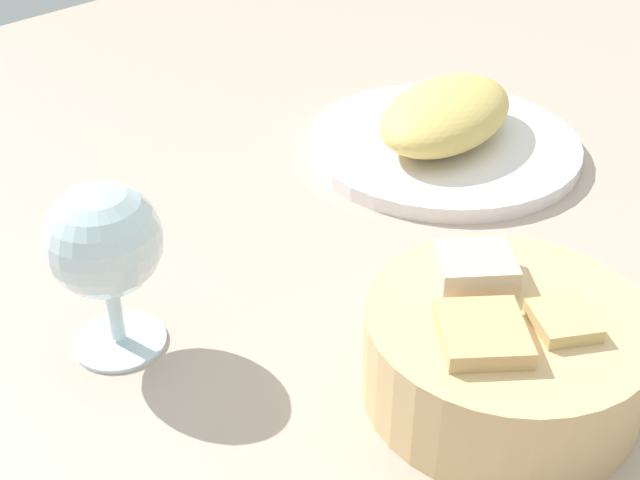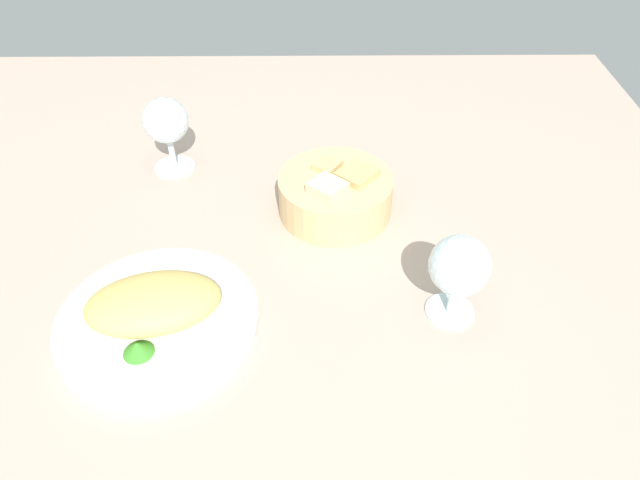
# 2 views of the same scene
# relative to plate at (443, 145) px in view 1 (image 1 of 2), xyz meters

# --- Properties ---
(ground_plane) EXTENTS (1.40, 1.40, 0.02)m
(ground_plane) POSITION_rel_plate_xyz_m (0.14, 0.09, -0.02)
(ground_plane) COLOR #B89F8F
(plate) EXTENTS (0.25, 0.25, 0.01)m
(plate) POSITION_rel_plate_xyz_m (0.00, 0.00, 0.00)
(plate) COLOR white
(plate) RESTS_ON ground_plane
(omelette) EXTENTS (0.18, 0.13, 0.05)m
(omelette) POSITION_rel_plate_xyz_m (0.00, 0.00, 0.03)
(omelette) COLOR #DABC63
(omelette) RESTS_ON plate
(lettuce_garnish) EXTENTS (0.04, 0.04, 0.02)m
(lettuce_garnish) POSITION_rel_plate_xyz_m (-0.01, -0.06, 0.02)
(lettuce_garnish) COLOR #3A8B29
(lettuce_garnish) RESTS_ON plate
(bread_basket) EXTENTS (0.17, 0.17, 0.08)m
(bread_basket) POSITION_rel_plate_xyz_m (0.23, 0.23, 0.03)
(bread_basket) COLOR #DAB47C
(bread_basket) RESTS_ON ground_plane
(wine_glass_near) EXTENTS (0.08, 0.08, 0.12)m
(wine_glass_near) POSITION_rel_plate_xyz_m (0.37, 0.02, 0.07)
(wine_glass_near) COLOR silver
(wine_glass_near) RESTS_ON ground_plane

